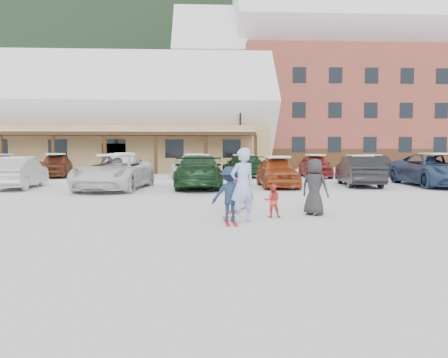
{
  "coord_description": "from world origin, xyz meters",
  "views": [
    {
      "loc": [
        -0.29,
        -10.65,
        1.82
      ],
      "look_at": [
        0.3,
        1.0,
        1.0
      ],
      "focal_mm": 35.0,
      "sensor_mm": 36.0,
      "label": 1
    }
  ],
  "objects_px": {
    "child_magenta": "(236,189)",
    "parked_car_8": "(56,165)",
    "day_lodge": "(102,124)",
    "parked_car_2": "(114,172)",
    "toddler_red": "(272,201)",
    "parked_car_11": "(243,166)",
    "parked_car_6": "(435,170)",
    "parked_car_12": "(315,166)",
    "alpine_hotel": "(332,87)",
    "parked_car_1": "(19,173)",
    "parked_car_9": "(124,165)",
    "bystander_dark": "(315,187)",
    "parked_car_4": "(277,172)",
    "parked_car_13": "(370,166)",
    "lamp_post": "(240,130)",
    "parked_car_10": "(194,166)",
    "adult_skier": "(242,185)",
    "parked_car_5": "(359,171)",
    "parked_car_3": "(198,172)"
  },
  "relations": [
    {
      "from": "child_magenta",
      "to": "parked_car_8",
      "type": "relative_size",
      "value": 0.29
    },
    {
      "from": "day_lodge",
      "to": "parked_car_2",
      "type": "xyz_separation_m",
      "value": [
        4.83,
        -19.12,
        -3.17
      ]
    },
    {
      "from": "toddler_red",
      "to": "parked_car_11",
      "type": "xyz_separation_m",
      "value": [
        0.81,
        16.71,
        0.26
      ]
    },
    {
      "from": "parked_car_6",
      "to": "parked_car_12",
      "type": "distance_m",
      "value": 7.9
    },
    {
      "from": "alpine_hotel",
      "to": "parked_car_1",
      "type": "relative_size",
      "value": 7.34
    },
    {
      "from": "toddler_red",
      "to": "parked_car_6",
      "type": "height_order",
      "value": "parked_car_6"
    },
    {
      "from": "parked_car_9",
      "to": "bystander_dark",
      "type": "bearing_deg",
      "value": 113.9
    },
    {
      "from": "parked_car_4",
      "to": "day_lodge",
      "type": "bearing_deg",
      "value": 124.74
    },
    {
      "from": "child_magenta",
      "to": "parked_car_13",
      "type": "height_order",
      "value": "parked_car_13"
    },
    {
      "from": "day_lodge",
      "to": "parked_car_1",
      "type": "distance_m",
      "value": 18.69
    },
    {
      "from": "lamp_post",
      "to": "parked_car_2",
      "type": "xyz_separation_m",
      "value": [
        -6.94,
        -15.28,
        -2.51
      ]
    },
    {
      "from": "parked_car_10",
      "to": "parked_car_11",
      "type": "xyz_separation_m",
      "value": [
        3.17,
        0.46,
        -0.03
      ]
    },
    {
      "from": "adult_skier",
      "to": "child_magenta",
      "type": "height_order",
      "value": "adult_skier"
    },
    {
      "from": "lamp_post",
      "to": "parked_car_13",
      "type": "xyz_separation_m",
      "value": [
        7.87,
        -6.89,
        -2.58
      ]
    },
    {
      "from": "adult_skier",
      "to": "parked_car_13",
      "type": "bearing_deg",
      "value": -147.72
    },
    {
      "from": "parked_car_1",
      "to": "lamp_post",
      "type": "bearing_deg",
      "value": -132.15
    },
    {
      "from": "parked_car_6",
      "to": "parked_car_8",
      "type": "height_order",
      "value": "parked_car_6"
    },
    {
      "from": "lamp_post",
      "to": "toddler_red",
      "type": "distance_m",
      "value": 23.61
    },
    {
      "from": "toddler_red",
      "to": "alpine_hotel",
      "type": "bearing_deg",
      "value": -104.27
    },
    {
      "from": "day_lodge",
      "to": "parked_car_5",
      "type": "relative_size",
      "value": 6.51
    },
    {
      "from": "toddler_red",
      "to": "parked_car_13",
      "type": "relative_size",
      "value": 0.21
    },
    {
      "from": "adult_skier",
      "to": "parked_car_13",
      "type": "relative_size",
      "value": 0.43
    },
    {
      "from": "parked_car_10",
      "to": "parked_car_11",
      "type": "height_order",
      "value": "parked_car_10"
    },
    {
      "from": "parked_car_9",
      "to": "parked_car_12",
      "type": "relative_size",
      "value": 1.1
    },
    {
      "from": "parked_car_1",
      "to": "parked_car_2",
      "type": "bearing_deg",
      "value": 166.71
    },
    {
      "from": "parked_car_8",
      "to": "adult_skier",
      "type": "bearing_deg",
      "value": -69.77
    },
    {
      "from": "alpine_hotel",
      "to": "toddler_red",
      "type": "distance_m",
      "value": 40.24
    },
    {
      "from": "bystander_dark",
      "to": "parked_car_5",
      "type": "bearing_deg",
      "value": -77.12
    },
    {
      "from": "adult_skier",
      "to": "parked_car_1",
      "type": "bearing_deg",
      "value": -73.79
    },
    {
      "from": "alpine_hotel",
      "to": "parked_car_9",
      "type": "bearing_deg",
      "value": -133.15
    },
    {
      "from": "parked_car_1",
      "to": "parked_car_8",
      "type": "distance_m",
      "value": 8.07
    },
    {
      "from": "toddler_red",
      "to": "parked_car_9",
      "type": "bearing_deg",
      "value": -63.16
    },
    {
      "from": "adult_skier",
      "to": "parked_car_11",
      "type": "relative_size",
      "value": 0.38
    },
    {
      "from": "parked_car_3",
      "to": "child_magenta",
      "type": "bearing_deg",
      "value": 98.44
    },
    {
      "from": "parked_car_1",
      "to": "parked_car_6",
      "type": "xyz_separation_m",
      "value": [
        19.58,
        0.3,
        0.08
      ]
    },
    {
      "from": "lamp_post",
      "to": "day_lodge",
      "type": "bearing_deg",
      "value": 161.92
    },
    {
      "from": "bystander_dark",
      "to": "toddler_red",
      "type": "bearing_deg",
      "value": 54.15
    },
    {
      "from": "parked_car_8",
      "to": "parked_car_12",
      "type": "distance_m",
      "value": 16.45
    },
    {
      "from": "parked_car_3",
      "to": "parked_car_10",
      "type": "bearing_deg",
      "value": -88.06
    },
    {
      "from": "parked_car_2",
      "to": "parked_car_8",
      "type": "relative_size",
      "value": 1.27
    },
    {
      "from": "day_lodge",
      "to": "parked_car_9",
      "type": "distance_m",
      "value": 11.83
    },
    {
      "from": "parked_car_8",
      "to": "parked_car_13",
      "type": "bearing_deg",
      "value": -10.92
    },
    {
      "from": "toddler_red",
      "to": "parked_car_9",
      "type": "height_order",
      "value": "parked_car_9"
    },
    {
      "from": "alpine_hotel",
      "to": "parked_car_2",
      "type": "bearing_deg",
      "value": -122.32
    },
    {
      "from": "toddler_red",
      "to": "parked_car_11",
      "type": "distance_m",
      "value": 16.73
    },
    {
      "from": "alpine_hotel",
      "to": "parked_car_12",
      "type": "bearing_deg",
      "value": -109.12
    },
    {
      "from": "parked_car_6",
      "to": "parked_car_13",
      "type": "xyz_separation_m",
      "value": [
        -0.34,
        7.38,
        -0.09
      ]
    },
    {
      "from": "child_magenta",
      "to": "parked_car_11",
      "type": "xyz_separation_m",
      "value": [
        1.67,
        15.45,
        0.07
      ]
    },
    {
      "from": "parked_car_1",
      "to": "parked_car_9",
      "type": "distance_m",
      "value": 8.38
    },
    {
      "from": "parked_car_6",
      "to": "parked_car_10",
      "type": "relative_size",
      "value": 1.07
    }
  ]
}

